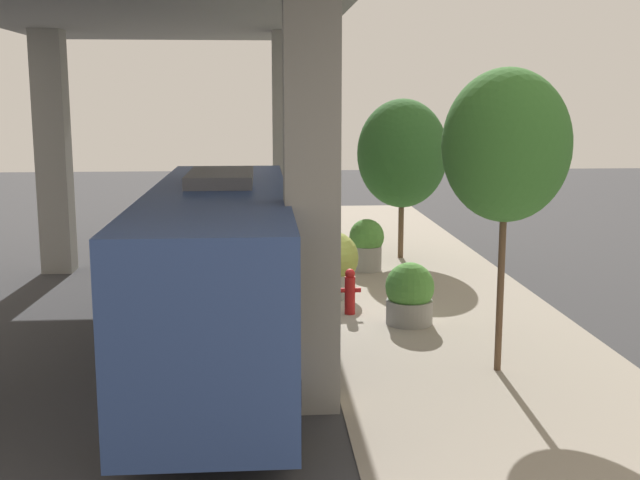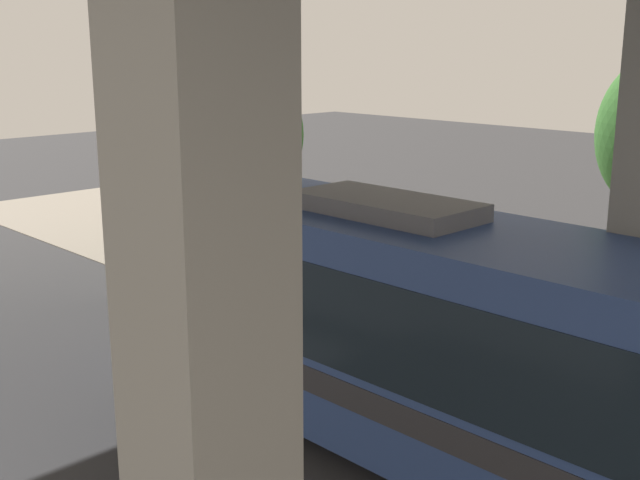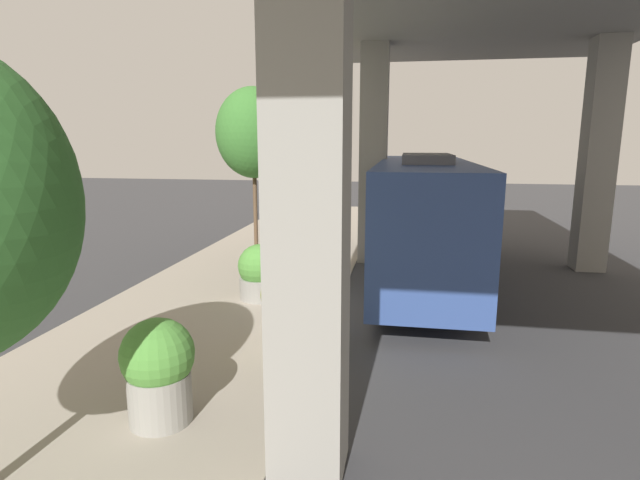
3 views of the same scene
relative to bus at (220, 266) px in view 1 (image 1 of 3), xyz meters
The scene contains 10 objects.
ground_plane 4.71m from the bus, 120.12° to the right, with size 80.00×80.00×0.00m, color #38383A.
sidewalk_strip 6.63m from the bus, 144.40° to the right, with size 6.00×40.00×0.02m.
overpass 6.31m from the bus, 63.05° to the right, with size 9.40×19.44×7.79m.
bus is the anchor object (origin of this frame).
fire_hydrant 4.97m from the bus, 128.17° to the right, with size 0.53×0.26×1.15m.
planter_front 5.23m from the bus, 146.53° to the right, with size 1.14×1.14×1.47m.
planter_middle 6.27m from the bus, 115.57° to the right, with size 1.40×1.40×1.77m.
planter_back 9.68m from the bus, 114.61° to the right, with size 1.07×1.07×1.60m.
street_tree_near 5.85m from the bus, behind, with size 2.38×2.38×5.79m.
street_tree_far 11.99m from the bus, 116.90° to the right, with size 2.93×2.93×5.22m.
Camera 1 is at (1.33, 18.81, 5.21)m, focal length 45.00 mm.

